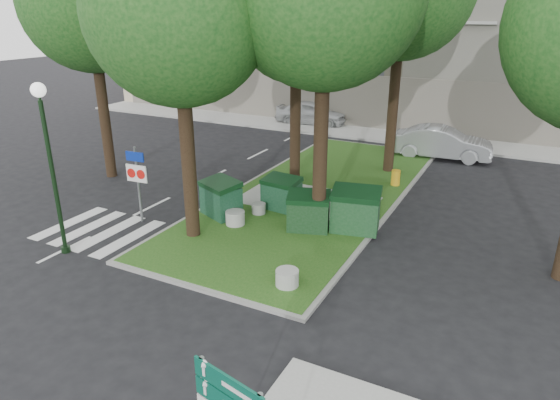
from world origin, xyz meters
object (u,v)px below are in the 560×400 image
Objects in this scene: dumpster_a at (221,198)px; traffic_sign_pole at (137,175)px; bollard_left at (235,218)px; bollard_mid at (259,208)px; dumpster_b at (281,193)px; tree_median_mid at (299,6)px; car_silver at (442,143)px; dumpster_c at (309,211)px; bollard_right at (287,278)px; litter_bin at (396,178)px; dumpster_d at (355,210)px; street_lamp at (49,150)px; car_white at (311,113)px.

dumpster_a is 0.63× the size of traffic_sign_pole.
traffic_sign_pole is at bearing -161.33° from bollard_left.
dumpster_a is at bearing -146.11° from bollard_mid.
dumpster_b is 2.13m from bollard_left.
car_silver is (4.77, 6.44, -6.21)m from tree_median_mid.
dumpster_a is 3.22m from dumpster_c.
bollard_right is at bearing -19.04° from traffic_sign_pole.
car_silver is (5.44, 11.23, 0.03)m from dumpster_a.
bollard_right is (2.58, -4.72, -0.36)m from dumpster_b.
dumpster_a is at bearing -127.91° from litter_bin.
dumpster_b is at bearing 69.59° from bollard_left.
dumpster_c is at bearing -60.59° from tree_median_mid.
dumpster_b is at bearing -124.25° from litter_bin.
bollard_mid is (-3.50, -0.19, -0.52)m from dumpster_d.
litter_bin is (4.60, 5.91, -0.31)m from dumpster_a.
bollard_right is 0.12× the size of street_lamp.
dumpster_d is 2.85× the size of bollard_right.
dumpster_d reaches higher than car_silver.
tree_median_mid is 12.78m from car_white.
bollard_right is at bearing 9.40° from street_lamp.
dumpster_c is at bearing -29.89° from dumpster_b.
street_lamp is (-7.34, -5.29, 2.37)m from dumpster_d.
dumpster_a is at bearing 142.39° from bollard_right.
dumpster_c is at bearing 38.14° from street_lamp.
bollard_right is 0.13× the size of car_silver.
dumpster_a is 0.33× the size of street_lamp.
dumpster_b is at bearing 53.40° from street_lamp.
bollard_mid is 7.01m from street_lamp.
bollard_left is 12.57m from car_silver.
dumpster_b is (0.92, -3.29, -6.28)m from tree_median_mid.
car_silver is (8.74, -4.00, 0.01)m from car_white.
dumpster_a is 2.68× the size of litter_bin.
traffic_sign_pole is at bearing -179.68° from dumpster_c.
dumpster_d is (2.99, -0.58, 0.11)m from dumpster_b.
dumpster_b is at bearing 118.65° from bollard_right.
tree_median_mid is 2.13× the size of car_silver.
car_silver reaches higher than dumpster_b.
dumpster_c is 3.21× the size of bollard_mid.
traffic_sign_pole is (-3.87, -3.03, 1.01)m from dumpster_b.
traffic_sign_pole is (-5.47, -1.84, 0.98)m from dumpster_c.
street_lamp is (-3.43, -9.16, -3.79)m from tree_median_mid.
dumpster_a is 2.61× the size of bollard_left.
car_white reaches higher than bollard_right.
dumpster_c is 2.49m from bollard_left.
dumpster_a is at bearing -130.09° from dumpster_b.
tree_median_mid reaches higher than dumpster_d.
dumpster_b is 2.29× the size of bollard_right.
bollard_mid is (1.09, 0.73, -0.45)m from dumpster_a.
tree_median_mid is 8.09m from dumpster_c.
street_lamp is (-5.96, -4.68, 2.46)m from dumpster_c.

